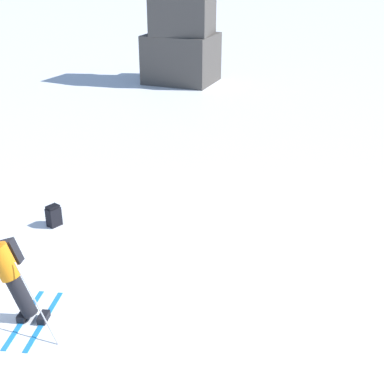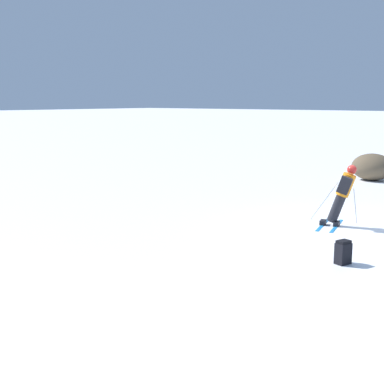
# 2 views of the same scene
# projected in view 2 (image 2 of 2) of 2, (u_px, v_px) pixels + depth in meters

# --- Properties ---
(ground_plane) EXTENTS (300.00, 300.00, 0.00)m
(ground_plane) POSITION_uv_depth(u_px,v_px,m) (365.00, 231.00, 13.75)
(ground_plane) COLOR white
(skier) EXTENTS (1.43, 1.68, 1.70)m
(skier) POSITION_uv_depth(u_px,v_px,m) (343.00, 193.00, 14.04)
(skier) COLOR #1E7AC6
(skier) RESTS_ON ground
(spare_backpack) EXTENTS (0.30, 0.35, 0.50)m
(spare_backpack) POSITION_uv_depth(u_px,v_px,m) (343.00, 252.00, 10.95)
(spare_backpack) COLOR black
(spare_backpack) RESTS_ON ground
(exposed_boulder_0) EXTENTS (1.73, 1.47, 1.13)m
(exposed_boulder_0) POSITION_uv_depth(u_px,v_px,m) (372.00, 167.00, 22.31)
(exposed_boulder_0) COLOR brown
(exposed_boulder_0) RESTS_ON ground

